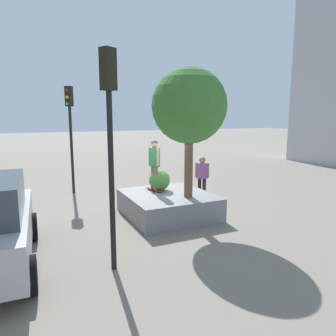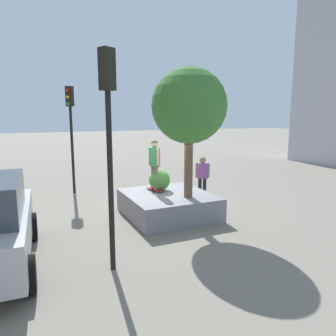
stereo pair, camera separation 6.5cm
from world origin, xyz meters
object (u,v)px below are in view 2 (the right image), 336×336
object	(u,v)px
skateboard	(155,190)
skateboarder	(154,161)
traffic_light_corner	(71,122)
plaza_tree	(189,107)
traffic_light_median	(108,124)
planter_ledge	(168,205)
passerby_with_bag	(202,174)

from	to	relation	value
skateboard	skateboarder	distance (m)	1.03
skateboarder	traffic_light_corner	size ratio (longest dim) A/B	0.38
plaza_tree	skateboarder	xyz separation A→B (m)	(1.23, 0.69, -1.86)
skateboarder	traffic_light_median	distance (m)	4.51
plaza_tree	traffic_light_corner	xyz separation A→B (m)	(5.38, 2.91, -0.54)
planter_ledge	traffic_light_median	world-z (taller)	traffic_light_median
plaza_tree	traffic_light_median	distance (m)	3.93
skateboard	passerby_with_bag	world-z (taller)	passerby_with_bag
skateboard	traffic_light_corner	distance (m)	5.25
planter_ledge	traffic_light_corner	bearing A→B (deg)	27.95
traffic_light_corner	passerby_with_bag	xyz separation A→B (m)	(-3.05, -4.85, -2.18)
traffic_light_median	traffic_light_corner	bearing A→B (deg)	-1.95
planter_ledge	traffic_light_corner	world-z (taller)	traffic_light_corner
planter_ledge	plaza_tree	size ratio (longest dim) A/B	0.71
traffic_light_corner	traffic_light_median	distance (m)	7.66
skateboard	traffic_light_median	size ratio (longest dim) A/B	0.17
planter_ledge	skateboarder	distance (m)	1.60
traffic_light_corner	plaza_tree	bearing A→B (deg)	-151.60
traffic_light_corner	skateboarder	bearing A→B (deg)	-151.90
plaza_tree	traffic_light_median	bearing A→B (deg)	125.70
planter_ledge	passerby_with_bag	xyz separation A→B (m)	(1.65, -2.36, 0.61)
skateboarder	traffic_light_corner	bearing A→B (deg)	28.10
plaza_tree	traffic_light_median	world-z (taller)	plaza_tree
skateboard	skateboarder	bearing A→B (deg)	-90.00
skateboarder	traffic_light_median	xyz separation A→B (m)	(-3.51, 2.47, 1.39)
skateboard	traffic_light_corner	size ratio (longest dim) A/B	0.18
skateboard	traffic_light_median	bearing A→B (deg)	144.83
plaza_tree	traffic_light_median	size ratio (longest dim) A/B	0.87
skateboard	plaza_tree	bearing A→B (deg)	-150.61
plaza_tree	skateboard	world-z (taller)	plaza_tree
plaza_tree	skateboard	xyz separation A→B (m)	(1.23, 0.69, -2.89)
passerby_with_bag	skateboarder	bearing A→B (deg)	112.64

